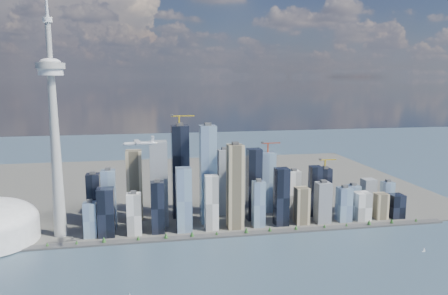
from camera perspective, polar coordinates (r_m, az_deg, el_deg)
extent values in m
plane|color=#35485E|center=(711.02, 0.67, -18.73)|extent=(4000.00, 4000.00, 0.00)
cube|color=#383838|center=(935.27, -2.39, -11.54)|extent=(1100.00, 22.00, 4.00)
cube|color=#4C4C47|center=(1362.71, -5.11, -4.92)|extent=(1400.00, 900.00, 3.00)
cylinder|color=#3F2D1E|center=(963.59, -26.53, -11.70)|extent=(1.00, 1.00, 2.40)
cone|color=#1E4619|center=(962.37, -26.55, -11.50)|extent=(7.20, 7.20, 8.00)
cylinder|color=#3F2D1E|center=(943.29, -21.36, -11.80)|extent=(1.00, 1.00, 2.40)
cone|color=#1E4619|center=(942.05, -21.37, -11.59)|extent=(7.20, 7.20, 8.00)
cylinder|color=#3F2D1E|center=(930.65, -16.00, -11.80)|extent=(1.00, 1.00, 2.40)
cone|color=#1E4619|center=(929.39, -16.01, -11.59)|extent=(7.20, 7.20, 8.00)
cylinder|color=#3F2D1E|center=(925.99, -10.55, -11.70)|extent=(1.00, 1.00, 2.40)
cone|color=#1E4619|center=(924.72, -10.55, -11.49)|extent=(7.20, 7.20, 8.00)
cylinder|color=#3F2D1E|center=(929.41, -5.09, -11.50)|extent=(1.00, 1.00, 2.40)
cone|color=#1E4619|center=(928.15, -5.09, -11.29)|extent=(7.20, 7.20, 8.00)
cylinder|color=#3F2D1E|center=(940.85, 0.27, -11.20)|extent=(1.00, 1.00, 2.40)
cone|color=#1E4619|center=(939.60, 0.27, -10.99)|extent=(7.20, 7.20, 8.00)
cylinder|color=#3F2D1E|center=(960.00, 5.45, -10.81)|extent=(1.00, 1.00, 2.40)
cone|color=#1E4619|center=(958.77, 5.46, -10.61)|extent=(7.20, 7.20, 8.00)
cylinder|color=#3F2D1E|center=(986.42, 10.38, -10.37)|extent=(1.00, 1.00, 2.40)
cone|color=#1E4619|center=(985.23, 10.38, -10.17)|extent=(7.20, 7.20, 8.00)
cylinder|color=#3F2D1E|center=(1019.54, 15.00, -9.89)|extent=(1.00, 1.00, 2.40)
cone|color=#1E4619|center=(1018.39, 15.01, -9.69)|extent=(7.20, 7.20, 8.00)
cylinder|color=#3F2D1E|center=(1058.74, 19.29, -9.38)|extent=(1.00, 1.00, 2.40)
cone|color=#1E4619|center=(1057.63, 19.31, -9.19)|extent=(7.20, 7.20, 8.00)
cylinder|color=#3F2D1E|center=(1103.37, 23.25, -8.86)|extent=(1.00, 1.00, 2.40)
cone|color=#1E4619|center=(1102.31, 23.26, -8.68)|extent=(7.20, 7.20, 8.00)
cube|color=black|center=(951.02, -14.90, -8.17)|extent=(34.00, 34.00, 102.40)
cube|color=#7C96BB|center=(994.96, -14.73, -6.55)|extent=(30.00, 30.00, 130.33)
cube|color=silver|center=(950.38, -11.85, -8.51)|extent=(30.00, 30.00, 88.44)
cube|color=tan|center=(1041.45, -11.80, -4.81)|extent=(36.00, 36.00, 162.92)
cube|color=slate|center=(984.77, -8.68, -4.69)|extent=(38.00, 38.00, 190.85)
cube|color=black|center=(946.99, -8.51, -7.74)|extent=(28.00, 28.00, 111.71)
cube|color=#7C96BB|center=(946.30, -5.18, -6.80)|extent=(32.00, 32.00, 139.64)
cube|color=black|center=(1038.15, -5.77, -3.12)|extent=(40.00, 40.00, 218.77)
cube|color=#7C96BB|center=(990.32, -2.32, -3.55)|extent=(36.00, 36.00, 223.43)
cube|color=silver|center=(955.30, -1.86, -7.20)|extent=(28.00, 28.00, 121.02)
cube|color=tan|center=(956.22, 1.40, -5.15)|extent=(34.00, 34.00, 186.19)
cube|color=slate|center=(1059.46, 0.21, -4.50)|extent=(30.00, 30.00, 158.26)
cube|color=black|center=(1017.96, 3.85, -4.82)|extent=(32.00, 32.00, 167.57)
cube|color=#7C96BB|center=(979.92, 4.56, -7.37)|extent=(26.00, 26.00, 102.40)
cube|color=black|center=(989.95, 7.39, -6.40)|extent=(30.00, 30.00, 130.33)
cube|color=#7C96BB|center=(1084.64, 5.69, -4.48)|extent=(34.00, 34.00, 148.95)
cube|color=silver|center=(1053.78, 9.14, -6.00)|extent=(28.00, 28.00, 111.71)
cube|color=tan|center=(1012.52, 10.08, -7.48)|extent=(30.00, 30.00, 83.79)
cube|color=slate|center=(1029.50, 12.71, -7.02)|extent=(32.00, 32.00, 93.10)
cube|color=black|center=(1070.16, 11.68, -5.59)|extent=(26.00, 26.00, 121.02)
cube|color=#7C96BB|center=(1051.77, 15.22, -7.17)|extent=(30.00, 30.00, 79.13)
cube|color=black|center=(1140.56, 12.95, -5.19)|extent=(28.00, 28.00, 102.40)
cube|color=#7C96BB|center=(1117.75, 16.42, -6.50)|extent=(30.00, 30.00, 69.82)
cube|color=silver|center=(1075.94, 17.62, -7.30)|extent=(34.00, 34.00, 65.17)
cube|color=tan|center=(1098.14, 19.70, -7.20)|extent=(28.00, 28.00, 60.51)
cube|color=slate|center=(1136.74, 18.47, -5.97)|extent=(30.00, 30.00, 83.79)
cube|color=black|center=(1121.71, 21.70, -7.10)|extent=(32.00, 32.00, 55.86)
cube|color=#7C96BB|center=(1160.09, 20.41, -6.01)|extent=(26.00, 26.00, 74.48)
cube|color=black|center=(1053.99, -16.68, -6.28)|extent=(30.00, 30.00, 111.71)
cube|color=#7C96BB|center=(959.25, -17.28, -9.00)|extent=(26.00, 26.00, 74.48)
cube|color=gold|center=(1019.38, -5.88, 3.50)|extent=(3.00, 3.00, 22.00)
cube|color=gold|center=(1019.07, -5.42, 4.13)|extent=(55.00, 2.20, 2.20)
cube|color=#383838|center=(1016.97, -6.82, 4.21)|extent=(6.00, 4.00, 4.00)
cube|color=#A13417|center=(1067.74, 5.76, -0.02)|extent=(3.00, 3.00, 22.00)
cube|color=#A13417|center=(1068.08, 6.14, 0.58)|extent=(48.00, 2.20, 2.20)
cube|color=#383838|center=(1061.81, 5.02, 0.65)|extent=(6.00, 4.00, 4.00)
cube|color=gold|center=(1126.97, 13.06, -2.13)|extent=(3.00, 3.00, 22.00)
cube|color=gold|center=(1127.62, 13.40, -1.56)|extent=(45.00, 2.20, 2.20)
cube|color=#383838|center=(1119.23, 12.46, -1.51)|extent=(6.00, 4.00, 4.00)
cone|color=#A8A8A3|center=(956.19, -21.10, -1.06)|extent=(26.00, 26.00, 340.00)
cylinder|color=silver|center=(942.77, -21.70, 9.16)|extent=(48.00, 48.00, 14.00)
cylinder|color=#A8A8A3|center=(942.97, -21.74, 9.89)|extent=(56.00, 56.00, 12.00)
ellipsoid|color=silver|center=(943.19, -21.77, 10.37)|extent=(40.00, 40.00, 14.00)
cylinder|color=#A8A8A3|center=(945.31, -21.92, 12.79)|extent=(11.00, 11.00, 80.00)
cylinder|color=silver|center=(949.12, -22.07, 15.20)|extent=(18.00, 18.00, 10.00)
cylinder|color=silver|center=(788.34, -11.04, 0.51)|extent=(51.48, 12.30, 6.29)
cone|color=silver|center=(785.93, -12.96, 0.42)|extent=(7.57, 7.06, 6.29)
cone|color=silver|center=(791.78, -9.06, 0.61)|extent=(10.50, 7.41, 6.29)
cube|color=silver|center=(787.65, -11.19, 0.75)|extent=(14.33, 55.57, 0.98)
cylinder|color=silver|center=(777.24, -11.10, 0.52)|extent=(11.15, 4.79, 3.54)
cylinder|color=silver|center=(798.51, -11.27, 0.74)|extent=(11.15, 4.79, 3.54)
cylinder|color=#3F3F3F|center=(776.64, -11.53, 0.50)|extent=(1.22, 7.84, 7.86)
cylinder|color=#3F3F3F|center=(797.92, -11.69, 0.72)|extent=(1.22, 7.84, 7.86)
cube|color=silver|center=(790.46, -9.29, 1.05)|extent=(5.56, 1.43, 10.81)
cube|color=silver|center=(789.71, -9.30, 1.44)|extent=(6.39, 18.07, 0.69)
cylinder|color=#999999|center=(717.91, -12.31, -18.25)|extent=(0.22, 0.22, 8.38)
cube|color=white|center=(946.67, 24.62, -12.25)|extent=(5.80, 2.06, 0.76)
cylinder|color=#999999|center=(945.14, 24.64, -12.00)|extent=(0.23, 0.23, 8.56)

